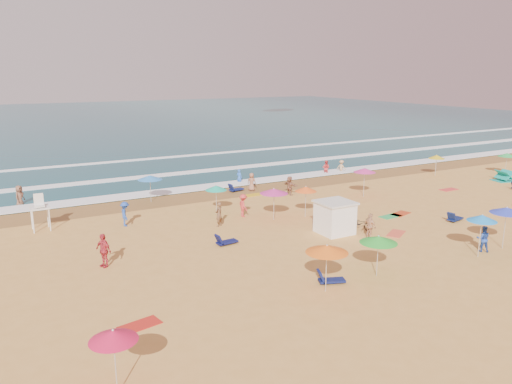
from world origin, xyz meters
TOP-DOWN VIEW (x-y plane):
  - ground at (0.00, 0.00)m, footprint 220.00×220.00m
  - ocean at (0.00, 84.00)m, footprint 220.00×140.00m
  - wet_sand at (0.00, 12.50)m, footprint 220.00×220.00m
  - surf_foam at (0.00, 21.32)m, footprint 200.00×18.70m
  - cabana at (4.32, -0.95)m, footprint 2.00×2.00m
  - cabana_roof at (4.32, -0.95)m, footprint 2.20×2.20m
  - bicycle at (6.22, -1.25)m, footprint 1.38×1.77m
  - lifeguard_stand at (-12.31, 8.87)m, footprint 1.20×1.20m
  - beach_umbrellas at (0.75, -0.37)m, footprint 65.86×25.77m
  - loungers at (3.73, -3.40)m, footprint 46.69×26.17m
  - towels at (4.30, -3.51)m, footprint 44.27×27.91m
  - beachgoers at (-1.96, 5.00)m, footprint 46.79×25.40m

SIDE VIEW (x-z plane):
  - ground at x=0.00m, z-range 0.00..0.00m
  - ocean at x=0.00m, z-range -0.09..0.09m
  - wet_sand at x=0.00m, z-range 0.01..0.01m
  - towels at x=4.30m, z-range 0.00..0.03m
  - surf_foam at x=0.00m, z-range 0.08..0.12m
  - loungers at x=3.73m, z-range 0.00..0.34m
  - bicycle at x=6.22m, z-range 0.00..0.90m
  - beachgoers at x=-1.96m, z-range -0.27..1.83m
  - cabana at x=4.32m, z-range 0.00..2.00m
  - lifeguard_stand at x=-12.31m, z-range 0.00..2.10m
  - cabana_roof at x=4.32m, z-range 2.00..2.12m
  - beach_umbrellas at x=0.75m, z-range 1.74..2.50m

